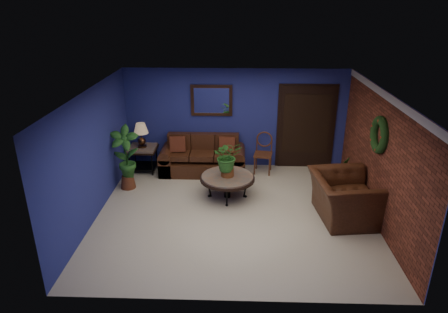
{
  "coord_description": "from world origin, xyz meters",
  "views": [
    {
      "loc": [
        0.03,
        -7.08,
        4.14
      ],
      "look_at": [
        -0.23,
        0.55,
        1.02
      ],
      "focal_mm": 32.0,
      "sensor_mm": 36.0,
      "label": 1
    }
  ],
  "objects_px": {
    "end_table": "(143,153)",
    "table_lamp": "(141,132)",
    "side_chair": "(264,150)",
    "coffee_table": "(227,178)",
    "sofa": "(203,160)",
    "armchair": "(344,198)"
  },
  "relations": [
    {
      "from": "end_table",
      "to": "table_lamp",
      "type": "relative_size",
      "value": 1.18
    },
    {
      "from": "end_table",
      "to": "table_lamp",
      "type": "height_order",
      "value": "table_lamp"
    },
    {
      "from": "coffee_table",
      "to": "side_chair",
      "type": "bearing_deg",
      "value": 58.83
    },
    {
      "from": "sofa",
      "to": "coffee_table",
      "type": "relative_size",
      "value": 1.76
    },
    {
      "from": "coffee_table",
      "to": "table_lamp",
      "type": "bearing_deg",
      "value": 147.83
    },
    {
      "from": "side_chair",
      "to": "coffee_table",
      "type": "bearing_deg",
      "value": -111.48
    },
    {
      "from": "side_chair",
      "to": "sofa",
      "type": "bearing_deg",
      "value": -168.6
    },
    {
      "from": "end_table",
      "to": "side_chair",
      "type": "xyz_separation_m",
      "value": [
        2.99,
        0.07,
        0.08
      ]
    },
    {
      "from": "sofa",
      "to": "side_chair",
      "type": "xyz_separation_m",
      "value": [
        1.5,
        0.04,
        0.26
      ]
    },
    {
      "from": "sofa",
      "to": "armchair",
      "type": "bearing_deg",
      "value": -36.16
    },
    {
      "from": "side_chair",
      "to": "armchair",
      "type": "height_order",
      "value": "side_chair"
    },
    {
      "from": "end_table",
      "to": "table_lamp",
      "type": "distance_m",
      "value": 0.53
    },
    {
      "from": "table_lamp",
      "to": "side_chair",
      "type": "height_order",
      "value": "table_lamp"
    },
    {
      "from": "armchair",
      "to": "coffee_table",
      "type": "bearing_deg",
      "value": 64.73
    },
    {
      "from": "sofa",
      "to": "table_lamp",
      "type": "relative_size",
      "value": 3.53
    },
    {
      "from": "armchair",
      "to": "table_lamp",
      "type": "bearing_deg",
      "value": 57.93
    },
    {
      "from": "sofa",
      "to": "table_lamp",
      "type": "distance_m",
      "value": 1.65
    },
    {
      "from": "sofa",
      "to": "side_chair",
      "type": "bearing_deg",
      "value": 1.71
    },
    {
      "from": "side_chair",
      "to": "end_table",
      "type": "bearing_deg",
      "value": -168.91
    },
    {
      "from": "sofa",
      "to": "side_chair",
      "type": "height_order",
      "value": "side_chair"
    },
    {
      "from": "sofa",
      "to": "side_chair",
      "type": "distance_m",
      "value": 1.52
    },
    {
      "from": "coffee_table",
      "to": "side_chair",
      "type": "height_order",
      "value": "side_chair"
    }
  ]
}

